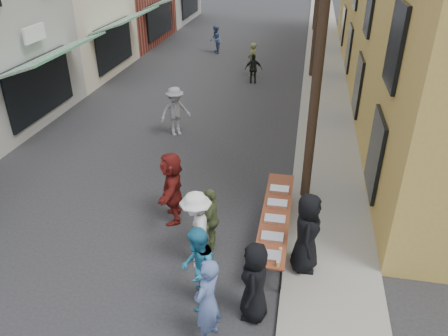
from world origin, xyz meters
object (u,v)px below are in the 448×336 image
at_px(utility_pole_near, 321,42).
at_px(serving_table, 276,215).
at_px(catering_tray_sausage, 269,256).
at_px(guest_front_a, 255,282).
at_px(guest_front_c, 198,269).
at_px(server, 307,233).

xyz_separation_m(utility_pole_near, serving_table, (-0.70, -2.07, -3.79)).
bearing_deg(serving_table, catering_tray_sausage, -90.00).
bearing_deg(guest_front_a, guest_front_c, -93.95).
bearing_deg(utility_pole_near, serving_table, -108.70).
xyz_separation_m(catering_tray_sausage, server, (0.75, 0.58, 0.28)).
distance_m(serving_table, guest_front_a, 2.61).
relative_size(serving_table, guest_front_a, 2.25).
bearing_deg(guest_front_c, server, 115.58).
xyz_separation_m(catering_tray_sausage, guest_front_c, (-1.37, -0.84, 0.15)).
height_order(guest_front_a, server, server).
distance_m(guest_front_c, server, 2.56).
distance_m(utility_pole_near, catering_tray_sausage, 5.30).
relative_size(catering_tray_sausage, server, 0.26).
relative_size(catering_tray_sausage, guest_front_c, 0.27).
distance_m(utility_pole_near, guest_front_a, 5.97).
bearing_deg(catering_tray_sausage, serving_table, 90.00).
bearing_deg(utility_pole_near, catering_tray_sausage, -100.67).
bearing_deg(guest_front_c, serving_table, 142.85).
relative_size(catering_tray_sausage, guest_front_a, 0.28).
bearing_deg(guest_front_c, utility_pole_near, 147.22).
height_order(serving_table, guest_front_a, guest_front_a).
bearing_deg(serving_table, utility_pole_near, 71.30).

